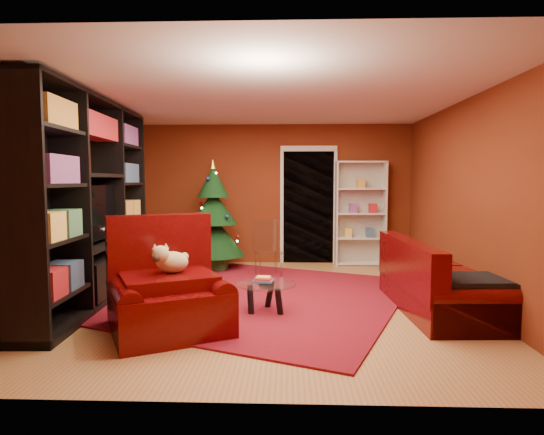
{
  "coord_description": "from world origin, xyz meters",
  "views": [
    {
      "loc": [
        0.23,
        -5.8,
        1.56
      ],
      "look_at": [
        0.0,
        0.4,
        1.05
      ],
      "focal_mm": 30.0,
      "sensor_mm": 36.0,
      "label": 1
    }
  ],
  "objects_px": {
    "armchair": "(169,286)",
    "dog": "(172,262)",
    "gift_box_red": "(205,257)",
    "white_bookshelf": "(360,213)",
    "gift_box_green": "(219,263)",
    "media_unit": "(90,202)",
    "sofa": "(439,275)",
    "gift_box_teal": "(189,263)",
    "acrylic_chair": "(268,251)",
    "rug": "(268,297)",
    "coffee_table": "(266,298)",
    "christmas_tree": "(213,216)"
  },
  "relations": [
    {
      "from": "armchair",
      "to": "dog",
      "type": "relative_size",
      "value": 3.06
    },
    {
      "from": "dog",
      "to": "gift_box_red",
      "type": "bearing_deg",
      "value": 68.61
    },
    {
      "from": "gift_box_red",
      "to": "white_bookshelf",
      "type": "relative_size",
      "value": 0.12
    },
    {
      "from": "gift_box_red",
      "to": "gift_box_green",
      "type": "bearing_deg",
      "value": -59.18
    },
    {
      "from": "media_unit",
      "to": "sofa",
      "type": "xyz_separation_m",
      "value": [
        4.29,
        -0.22,
        -0.85
      ]
    },
    {
      "from": "gift_box_teal",
      "to": "dog",
      "type": "height_order",
      "value": "dog"
    },
    {
      "from": "acrylic_chair",
      "to": "gift_box_teal",
      "type": "bearing_deg",
      "value": 147.38
    },
    {
      "from": "rug",
      "to": "dog",
      "type": "xyz_separation_m",
      "value": [
        -0.93,
        -1.3,
        0.7
      ]
    },
    {
      "from": "gift_box_red",
      "to": "sofa",
      "type": "relative_size",
      "value": 0.12
    },
    {
      "from": "gift_box_teal",
      "to": "armchair",
      "type": "distance_m",
      "value": 3.15
    },
    {
      "from": "armchair",
      "to": "coffee_table",
      "type": "height_order",
      "value": "armchair"
    },
    {
      "from": "acrylic_chair",
      "to": "white_bookshelf",
      "type": "bearing_deg",
      "value": 17.45
    },
    {
      "from": "media_unit",
      "to": "acrylic_chair",
      "type": "relative_size",
      "value": 4.05
    },
    {
      "from": "media_unit",
      "to": "christmas_tree",
      "type": "height_order",
      "value": "media_unit"
    },
    {
      "from": "media_unit",
      "to": "christmas_tree",
      "type": "bearing_deg",
      "value": 59.9
    },
    {
      "from": "gift_box_teal",
      "to": "armchair",
      "type": "bearing_deg",
      "value": -81.15
    },
    {
      "from": "coffee_table",
      "to": "sofa",
      "type": "bearing_deg",
      "value": 4.83
    },
    {
      "from": "rug",
      "to": "coffee_table",
      "type": "relative_size",
      "value": 5.44
    },
    {
      "from": "gift_box_green",
      "to": "coffee_table",
      "type": "height_order",
      "value": "coffee_table"
    },
    {
      "from": "gift_box_green",
      "to": "gift_box_red",
      "type": "distance_m",
      "value": 0.73
    },
    {
      "from": "dog",
      "to": "acrylic_chair",
      "type": "distance_m",
      "value": 2.8
    },
    {
      "from": "coffee_table",
      "to": "christmas_tree",
      "type": "bearing_deg",
      "value": 111.6
    },
    {
      "from": "gift_box_teal",
      "to": "acrylic_chair",
      "type": "relative_size",
      "value": 0.34
    },
    {
      "from": "white_bookshelf",
      "to": "gift_box_red",
      "type": "bearing_deg",
      "value": 178.17
    },
    {
      "from": "rug",
      "to": "gift_box_teal",
      "type": "xyz_separation_m",
      "value": [
        -1.44,
        1.73,
        0.13
      ]
    },
    {
      "from": "gift_box_red",
      "to": "white_bookshelf",
      "type": "xyz_separation_m",
      "value": [
        2.9,
        -0.02,
        0.83
      ]
    },
    {
      "from": "gift_box_teal",
      "to": "white_bookshelf",
      "type": "height_order",
      "value": "white_bookshelf"
    },
    {
      "from": "white_bookshelf",
      "to": "armchair",
      "type": "bearing_deg",
      "value": -125.16
    },
    {
      "from": "rug",
      "to": "white_bookshelf",
      "type": "distance_m",
      "value": 3.08
    },
    {
      "from": "media_unit",
      "to": "armchair",
      "type": "bearing_deg",
      "value": -42.92
    },
    {
      "from": "christmas_tree",
      "to": "white_bookshelf",
      "type": "distance_m",
      "value": 2.68
    },
    {
      "from": "gift_box_red",
      "to": "coffee_table",
      "type": "distance_m",
      "value": 3.43
    },
    {
      "from": "coffee_table",
      "to": "acrylic_chair",
      "type": "relative_size",
      "value": 0.85
    },
    {
      "from": "gift_box_red",
      "to": "rug",
      "type": "bearing_deg",
      "value": -62.26
    },
    {
      "from": "rug",
      "to": "christmas_tree",
      "type": "distance_m",
      "value": 2.44
    },
    {
      "from": "white_bookshelf",
      "to": "sofa",
      "type": "xyz_separation_m",
      "value": [
        0.47,
        -2.98,
        -0.52
      ]
    },
    {
      "from": "christmas_tree",
      "to": "sofa",
      "type": "height_order",
      "value": "christmas_tree"
    },
    {
      "from": "white_bookshelf",
      "to": "acrylic_chair",
      "type": "relative_size",
      "value": 2.37
    },
    {
      "from": "gift_box_teal",
      "to": "gift_box_red",
      "type": "relative_size",
      "value": 1.17
    },
    {
      "from": "media_unit",
      "to": "coffee_table",
      "type": "relative_size",
      "value": 4.75
    },
    {
      "from": "gift_box_teal",
      "to": "sofa",
      "type": "relative_size",
      "value": 0.14
    },
    {
      "from": "media_unit",
      "to": "gift_box_teal",
      "type": "xyz_separation_m",
      "value": [
        0.79,
        2.02,
        -1.15
      ]
    },
    {
      "from": "rug",
      "to": "gift_box_green",
      "type": "distance_m",
      "value": 2.08
    },
    {
      "from": "gift_box_teal",
      "to": "gift_box_green",
      "type": "bearing_deg",
      "value": 13.93
    },
    {
      "from": "rug",
      "to": "dog",
      "type": "bearing_deg",
      "value": -125.79
    },
    {
      "from": "rug",
      "to": "sofa",
      "type": "height_order",
      "value": "sofa"
    },
    {
      "from": "gift_box_green",
      "to": "armchair",
      "type": "distance_m",
      "value": 3.24
    },
    {
      "from": "coffee_table",
      "to": "white_bookshelf",
      "type": "bearing_deg",
      "value": 63.39
    },
    {
      "from": "gift_box_green",
      "to": "sofa",
      "type": "height_order",
      "value": "sofa"
    },
    {
      "from": "dog",
      "to": "acrylic_chair",
      "type": "height_order",
      "value": "dog"
    }
  ]
}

